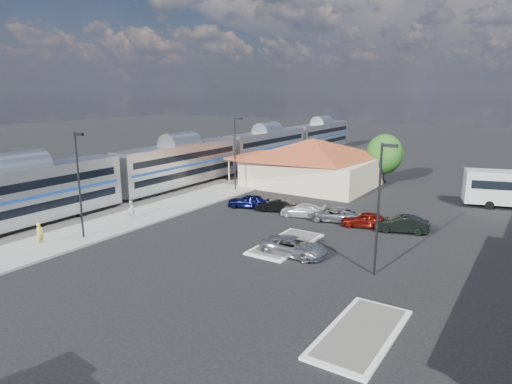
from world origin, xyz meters
The scene contains 21 objects.
ground centered at (0.00, 0.00, 0.00)m, with size 280.00×280.00×0.00m, color black.
railbed centered at (-21.00, 8.00, 0.06)m, with size 16.00×100.00×0.12m, color #4C4944.
platform centered at (-12.00, 6.00, 0.09)m, with size 5.50×92.00×0.18m, color gray.
passenger_train centered at (-18.00, 13.96, 2.87)m, with size 3.00×104.00×5.55m.
freight_cars centered at (-24.00, 11.15, 1.93)m, with size 2.80×46.00×4.00m.
station_depot centered at (-4.56, 24.00, 3.13)m, with size 18.35×12.24×6.20m.
traffic_island_south centered at (4.00, 2.00, 0.10)m, with size 3.30×7.50×0.21m.
traffic_island_north centered at (14.00, -8.00, 0.10)m, with size 3.30×7.50×0.21m.
lamp_plat_s centered at (-10.90, -6.00, 5.34)m, with size 1.08×0.25×9.00m.
lamp_plat_n centered at (-10.90, 16.00, 5.34)m, with size 1.08×0.25×9.00m.
lamp_lot centered at (12.10, 0.00, 5.34)m, with size 1.08×0.25×9.00m.
tree_depot centered at (3.00, 30.00, 4.02)m, with size 4.71×4.71×6.63m.
suv centered at (5.66, 0.21, 0.71)m, with size 2.36×5.12×1.42m, color #A6AAAE.
person_a centered at (-12.33, -9.02, 1.08)m, with size 0.66×0.43×1.81m, color #D9D944.
person_b centered at (-12.33, 0.42, 1.01)m, with size 0.81×0.63×1.67m, color silver.
parked_car_a centered at (-5.09, 10.12, 0.75)m, with size 1.78×4.42×1.51m, color #0C0F3D.
parked_car_b centered at (-1.89, 10.42, 0.67)m, with size 1.41×4.04×1.33m, color black.
parked_car_c centered at (1.31, 10.12, 0.65)m, with size 1.82×4.48×1.30m, color silver.
parked_car_d centered at (4.51, 10.42, 0.69)m, with size 2.28×4.95×1.38m, color gray.
parked_car_e centered at (7.71, 10.12, 0.74)m, with size 1.75×4.36×1.48m, color maroon.
parked_car_f centered at (10.91, 10.42, 0.75)m, with size 1.59×4.57×1.51m, color black.
Camera 1 is at (21.01, -28.79, 12.39)m, focal length 32.00 mm.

